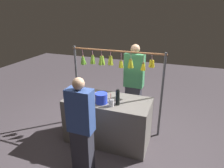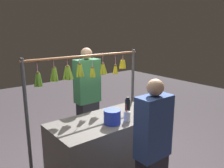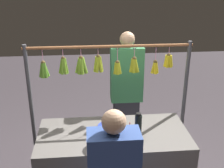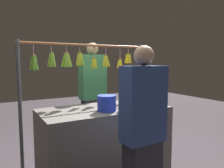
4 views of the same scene
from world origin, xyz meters
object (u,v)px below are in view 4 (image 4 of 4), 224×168
water_bottle (126,97)px  drink_cup (124,104)px  blue_bucket (107,103)px  vendor_person (93,97)px  customer_person (143,138)px

water_bottle → drink_cup: size_ratio=1.23×
blue_bucket → vendor_person: (-0.31, -1.05, -0.10)m
water_bottle → drink_cup: water_bottle is taller
vendor_person → customer_person: 1.77m
water_bottle → vendor_person: (-0.03, -1.01, -0.14)m
water_bottle → customer_person: customer_person is taller
customer_person → drink_cup: bearing=-109.5°
blue_bucket → customer_person: 0.71m
vendor_person → customer_person: bearing=79.0°
blue_bucket → vendor_person: size_ratio=0.12×
customer_person → blue_bucket: bearing=-92.0°
drink_cup → customer_person: size_ratio=0.15×
drink_cup → customer_person: customer_person is taller
vendor_person → water_bottle: bearing=88.5°
water_bottle → vendor_person: vendor_person is taller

